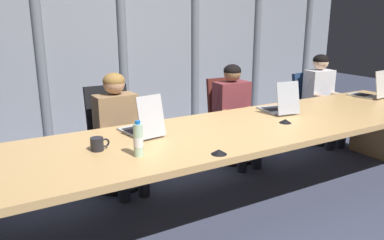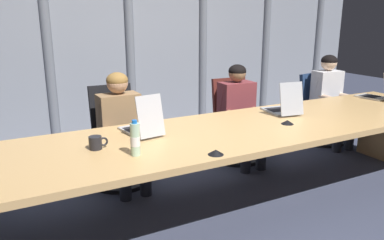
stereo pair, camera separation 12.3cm
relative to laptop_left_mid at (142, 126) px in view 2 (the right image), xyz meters
The scene contains 16 objects.
ground_plane 1.09m from the laptop_left_mid, 17.17° to the right, with size 15.55×15.55×0.00m, color #383D51.
conference_table 0.77m from the laptop_left_mid, 17.17° to the right, with size 4.96×1.11×0.72m.
curtain_backdrop 2.43m from the laptop_left_mid, 72.22° to the left, with size 7.77×0.17×2.95m.
laptop_left_mid is the anchor object (origin of this frame).
laptop_center 1.44m from the laptop_left_mid, ahead, with size 0.29×0.42×0.32m.
laptop_right_mid 2.85m from the laptop_left_mid, ahead, with size 0.27×0.41×0.32m.
office_chair_left_mid 0.92m from the laptop_left_mid, 88.19° to the left, with size 0.60×0.60×0.97m.
office_chair_center 1.72m from the laptop_left_mid, 29.04° to the left, with size 0.60×0.60×0.93m.
office_chair_right_mid 2.97m from the laptop_left_mid, 15.92° to the left, with size 0.60×0.61×0.90m.
person_left_mid 0.67m from the laptop_left_mid, 86.74° to the left, with size 0.41×0.55×1.12m.
person_center 1.55m from the laptop_left_mid, 24.85° to the left, with size 0.41×0.56×1.12m.
person_right_mid 2.89m from the laptop_left_mid, 13.03° to the left, with size 0.40×0.57×1.16m.
water_bottle_primary 0.49m from the laptop_left_mid, 115.78° to the right, with size 0.07×0.07×0.25m.
coffee_mug_near 0.46m from the laptop_left_mid, 155.42° to the right, with size 0.14×0.09×0.09m.
conference_mic_left_side 1.26m from the laptop_left_mid, 14.71° to the right, with size 0.11×0.11×0.04m, color black.
conference_mic_right_side 0.73m from the laptop_left_mid, 68.20° to the right, with size 0.11×0.11×0.04m, color black.
Camera 2 is at (-1.71, -2.51, 1.62)m, focal length 35.36 mm.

